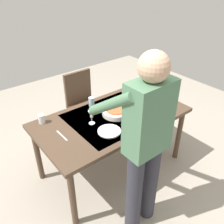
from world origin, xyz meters
The scene contains 14 objects.
ground_plane centered at (0.00, 0.00, 0.00)m, with size 6.00×6.00×0.00m, color #9E9384.
dining_table centered at (0.00, 0.00, 0.67)m, with size 1.64×0.89×0.74m.
chair_near centered at (-0.14, -0.83, 0.53)m, with size 0.40×0.40×0.91m.
person_server centered at (0.23, 0.71, 0.96)m, with size 0.42×0.61×1.69m.
wine_bottle centered at (-0.50, 0.04, 0.85)m, with size 0.07×0.07×0.30m.
wine_glass_left centered at (-0.51, 0.24, 0.85)m, with size 0.07×0.07×0.15m.
wine_glass_right centered at (0.25, -0.02, 0.85)m, with size 0.07×0.07×0.15m.
water_cup_near_left centered at (0.05, -0.32, 0.80)m, with size 0.07×0.07×0.11m, color silver.
water_cup_near_right centered at (0.64, -0.35, 0.79)m, with size 0.07×0.07×0.10m, color silver.
serving_bowl_pasta centered at (-0.05, 0.00, 0.78)m, with size 0.30×0.30×0.07m.
dinner_plate_near centered at (-0.38, -0.16, 0.75)m, with size 0.23×0.23×0.01m, color white.
dinner_plate_far centered at (0.20, 0.20, 0.75)m, with size 0.23×0.23×0.01m, color white.
table_knife centered at (0.59, -0.02, 0.75)m, with size 0.01×0.20×0.01m, color silver.
table_fork centered at (-0.28, 0.29, 0.75)m, with size 0.01×0.18×0.01m, color silver.
Camera 1 is at (1.36, 1.70, 2.15)m, focal length 38.60 mm.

